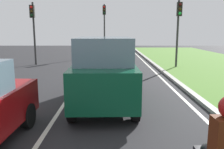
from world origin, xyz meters
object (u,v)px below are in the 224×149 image
(car_suv_ahead, at_px, (105,71))
(traffic_light_near_right, at_px, (179,22))
(traffic_light_overhead_left, at_px, (34,23))
(traffic_light_far_median, at_px, (105,21))

(car_suv_ahead, height_order, traffic_light_near_right, traffic_light_near_right)
(traffic_light_overhead_left, bearing_deg, traffic_light_far_median, 53.81)
(car_suv_ahead, xyz_separation_m, traffic_light_near_right, (4.70, 8.39, 1.94))
(traffic_light_near_right, height_order, traffic_light_far_median, traffic_light_far_median)
(car_suv_ahead, xyz_separation_m, traffic_light_overhead_left, (-5.50, 9.88, 1.93))
(traffic_light_near_right, relative_size, traffic_light_overhead_left, 0.99)
(traffic_light_near_right, xyz_separation_m, traffic_light_far_median, (-5.21, 8.29, 0.43))
(car_suv_ahead, bearing_deg, traffic_light_near_right, 59.75)
(car_suv_ahead, distance_m, traffic_light_near_right, 9.81)
(traffic_light_near_right, distance_m, traffic_light_far_median, 9.80)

